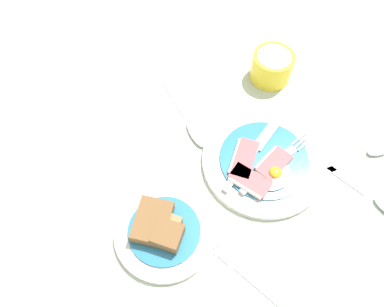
{
  "coord_description": "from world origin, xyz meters",
  "views": [
    {
      "loc": [
        -0.23,
        -0.25,
        0.62
      ],
      "look_at": [
        -0.05,
        0.06,
        0.02
      ],
      "focal_mm": 35.0,
      "sensor_mm": 36.0,
      "label": 1
    }
  ],
  "objects_px": {
    "bread_plate": "(163,230)",
    "teaspoon_near_cup": "(371,153)",
    "breakfast_plate": "(263,162)",
    "teaspoon_by_saucer": "(378,201)",
    "teaspoon_stray": "(190,124)",
    "fork_on_cloth": "(244,272)",
    "sugar_cup": "(272,66)"
  },
  "relations": [
    {
      "from": "teaspoon_near_cup",
      "to": "breakfast_plate",
      "type": "bearing_deg",
      "value": 163.59
    },
    {
      "from": "breakfast_plate",
      "to": "bread_plate",
      "type": "bearing_deg",
      "value": -173.28
    },
    {
      "from": "teaspoon_by_saucer",
      "to": "teaspoon_stray",
      "type": "distance_m",
      "value": 0.37
    },
    {
      "from": "bread_plate",
      "to": "fork_on_cloth",
      "type": "xyz_separation_m",
      "value": [
        0.08,
        -0.12,
        -0.01
      ]
    },
    {
      "from": "sugar_cup",
      "to": "fork_on_cloth",
      "type": "bearing_deg",
      "value": -130.96
    },
    {
      "from": "breakfast_plate",
      "to": "teaspoon_stray",
      "type": "height_order",
      "value": "breakfast_plate"
    },
    {
      "from": "fork_on_cloth",
      "to": "breakfast_plate",
      "type": "bearing_deg",
      "value": -62.24
    },
    {
      "from": "bread_plate",
      "to": "teaspoon_near_cup",
      "type": "xyz_separation_m",
      "value": [
        0.42,
        -0.06,
        -0.01
      ]
    },
    {
      "from": "bread_plate",
      "to": "teaspoon_by_saucer",
      "type": "xyz_separation_m",
      "value": [
        0.36,
        -0.14,
        -0.01
      ]
    },
    {
      "from": "breakfast_plate",
      "to": "fork_on_cloth",
      "type": "bearing_deg",
      "value": -133.28
    },
    {
      "from": "bread_plate",
      "to": "teaspoon_stray",
      "type": "xyz_separation_m",
      "value": [
        0.15,
        0.17,
        -0.01
      ]
    },
    {
      "from": "sugar_cup",
      "to": "fork_on_cloth",
      "type": "relative_size",
      "value": 0.48
    },
    {
      "from": "breakfast_plate",
      "to": "bread_plate",
      "type": "distance_m",
      "value": 0.23
    },
    {
      "from": "breakfast_plate",
      "to": "fork_on_cloth",
      "type": "height_order",
      "value": "breakfast_plate"
    },
    {
      "from": "breakfast_plate",
      "to": "bread_plate",
      "type": "relative_size",
      "value": 1.35
    },
    {
      "from": "breakfast_plate",
      "to": "teaspoon_stray",
      "type": "bearing_deg",
      "value": 117.09
    },
    {
      "from": "bread_plate",
      "to": "breakfast_plate",
      "type": "bearing_deg",
      "value": 6.72
    },
    {
      "from": "teaspoon_stray",
      "to": "breakfast_plate",
      "type": "bearing_deg",
      "value": 30.47
    },
    {
      "from": "teaspoon_by_saucer",
      "to": "teaspoon_stray",
      "type": "relative_size",
      "value": 0.98
    },
    {
      "from": "bread_plate",
      "to": "teaspoon_near_cup",
      "type": "bearing_deg",
      "value": -7.82
    },
    {
      "from": "teaspoon_near_cup",
      "to": "bread_plate",
      "type": "bearing_deg",
      "value": 179.21
    },
    {
      "from": "teaspoon_by_saucer",
      "to": "fork_on_cloth",
      "type": "xyz_separation_m",
      "value": [
        -0.28,
        0.01,
        -0.0
      ]
    },
    {
      "from": "teaspoon_by_saucer",
      "to": "teaspoon_near_cup",
      "type": "xyz_separation_m",
      "value": [
        0.06,
        0.08,
        0.0
      ]
    },
    {
      "from": "bread_plate",
      "to": "teaspoon_stray",
      "type": "bearing_deg",
      "value": 48.82
    },
    {
      "from": "teaspoon_by_saucer",
      "to": "fork_on_cloth",
      "type": "height_order",
      "value": "teaspoon_by_saucer"
    },
    {
      "from": "teaspoon_stray",
      "to": "fork_on_cloth",
      "type": "xyz_separation_m",
      "value": [
        -0.07,
        -0.3,
        -0.0
      ]
    },
    {
      "from": "teaspoon_by_saucer",
      "to": "teaspoon_near_cup",
      "type": "height_order",
      "value": "same"
    },
    {
      "from": "breakfast_plate",
      "to": "bread_plate",
      "type": "height_order",
      "value": "bread_plate"
    },
    {
      "from": "teaspoon_by_saucer",
      "to": "fork_on_cloth",
      "type": "bearing_deg",
      "value": -110.15
    },
    {
      "from": "sugar_cup",
      "to": "fork_on_cloth",
      "type": "height_order",
      "value": "sugar_cup"
    },
    {
      "from": "sugar_cup",
      "to": "teaspoon_by_saucer",
      "type": "xyz_separation_m",
      "value": [
        -0.0,
        -0.34,
        -0.03
      ]
    },
    {
      "from": "teaspoon_stray",
      "to": "bread_plate",
      "type": "bearing_deg",
      "value": -37.8
    }
  ]
}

